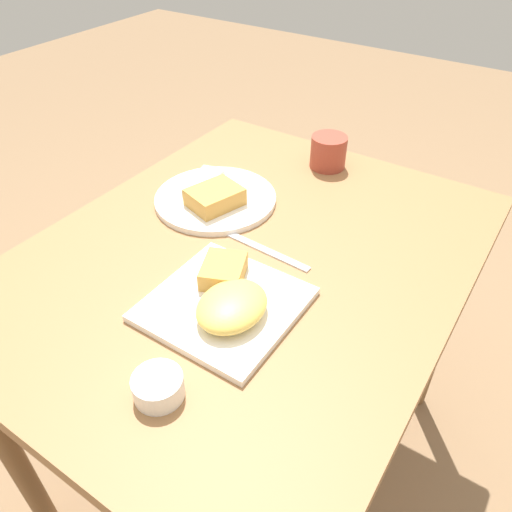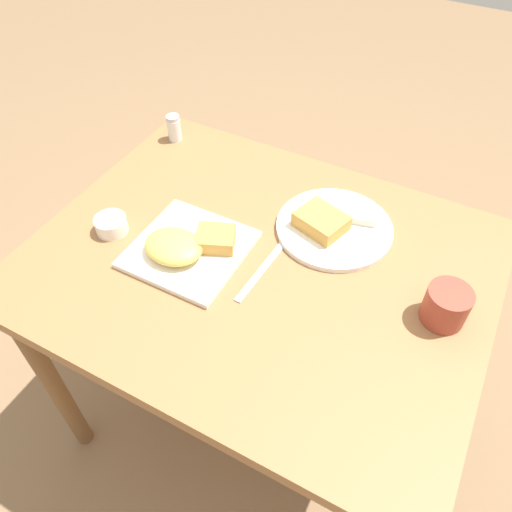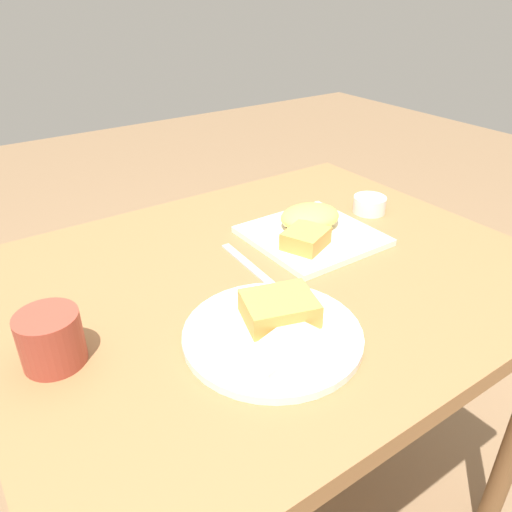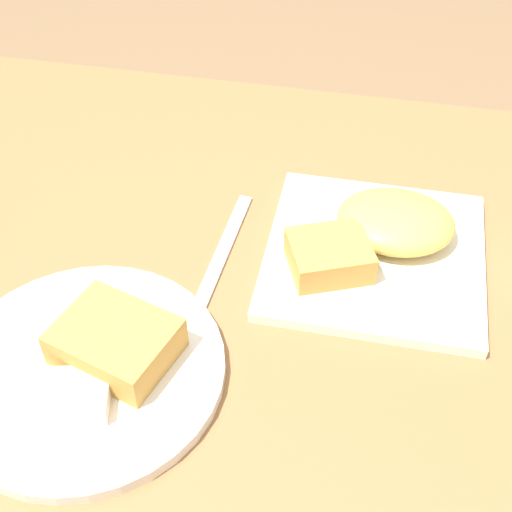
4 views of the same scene
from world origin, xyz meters
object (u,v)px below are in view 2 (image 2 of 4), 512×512
Objects in this scene: plate_square_near at (187,247)px; plate_oval_far at (332,225)px; sauce_ramekin at (111,224)px; salt_shaker at (174,129)px; coffee_mug at (446,306)px; butter_knife at (262,270)px.

plate_square_near is 0.89× the size of plate_oval_far.
plate_square_near is at bearing -139.11° from plate_oval_far.
salt_shaker reaches higher than sauce_ramekin.
coffee_mug is (0.57, 0.09, 0.02)m from plate_square_near.
salt_shaker is at bearing 102.05° from sauce_ramekin.
plate_oval_far is 0.57m from salt_shaker.
butter_knife is (-0.09, -0.20, -0.01)m from plate_oval_far.
salt_shaker is at bearing 161.84° from coffee_mug.
plate_oval_far is 1.34× the size of butter_knife.
butter_knife is (0.38, 0.06, -0.02)m from sauce_ramekin.
plate_oval_far is at bearing 28.32° from sauce_ramekin.
plate_square_near is 0.58m from coffee_mug.
salt_shaker is 0.58m from butter_knife.
butter_knife is at bearing -171.38° from coffee_mug.
salt_shaker reaches higher than plate_square_near.
plate_square_near is at bearing 6.23° from sauce_ramekin.
plate_oval_far is 3.67× the size of sauce_ramekin.
plate_square_near is 1.20× the size of butter_knife.
coffee_mug is (0.39, 0.06, 0.04)m from butter_knife.
plate_square_near reaches higher than butter_knife.
coffee_mug reaches higher than sauce_ramekin.
sauce_ramekin is at bearing -151.68° from plate_oval_far.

